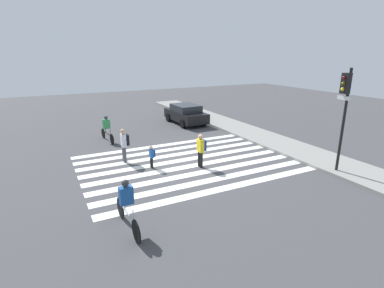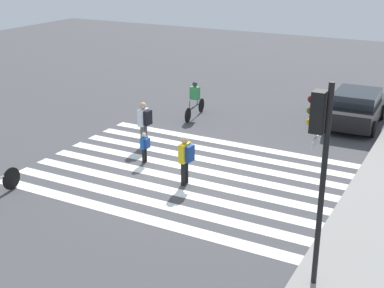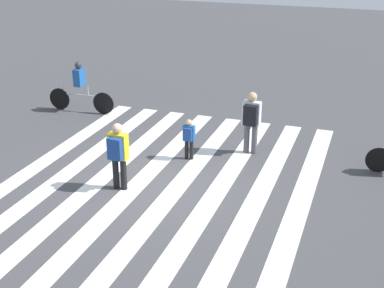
# 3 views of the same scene
# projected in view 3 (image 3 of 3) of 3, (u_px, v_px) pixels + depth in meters

# --- Properties ---
(ground_plane) EXTENTS (60.00, 60.00, 0.00)m
(ground_plane) POSITION_uv_depth(u_px,v_px,m) (157.00, 186.00, 12.40)
(ground_plane) COLOR #444447
(crosswalk_stripes) EXTENTS (7.00, 10.00, 0.01)m
(crosswalk_stripes) POSITION_uv_depth(u_px,v_px,m) (157.00, 186.00, 12.40)
(crosswalk_stripes) COLOR white
(crosswalk_stripes) RESTS_ON ground_plane
(pedestrian_adult_yellow_jacket) EXTENTS (0.45, 0.38, 1.59)m
(pedestrian_adult_yellow_jacket) POSITION_uv_depth(u_px,v_px,m) (118.00, 152.00, 11.91)
(pedestrian_adult_yellow_jacket) COLOR black
(pedestrian_adult_yellow_jacket) RESTS_ON ground_plane
(pedestrian_adult_blue_shirt) EXTENTS (0.31, 0.26, 1.08)m
(pedestrian_adult_blue_shirt) POSITION_uv_depth(u_px,v_px,m) (189.00, 136.00, 13.58)
(pedestrian_adult_blue_shirt) COLOR black
(pedestrian_adult_blue_shirt) RESTS_ON ground_plane
(pedestrian_child_with_backpack) EXTENTS (0.48, 0.40, 1.68)m
(pedestrian_child_with_backpack) POSITION_uv_depth(u_px,v_px,m) (251.00, 118.00, 13.81)
(pedestrian_child_with_backpack) COLOR #4C4C51
(pedestrian_child_with_backpack) RESTS_ON ground_plane
(cyclist_mid_street) EXTENTS (2.28, 0.41, 1.64)m
(cyclist_mid_street) POSITION_uv_depth(u_px,v_px,m) (80.00, 85.00, 16.98)
(cyclist_mid_street) COLOR black
(cyclist_mid_street) RESTS_ON ground_plane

